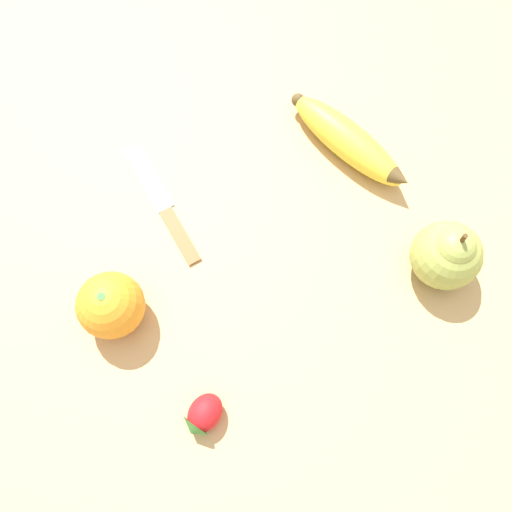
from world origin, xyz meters
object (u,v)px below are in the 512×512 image
(banana, at_px, (348,141))
(strawberry, at_px, (203,416))
(orange, at_px, (111,305))
(pear, at_px, (447,254))
(paring_knife, at_px, (165,206))

(banana, bearing_deg, strawberry, -72.32)
(orange, height_order, pear, pear)
(banana, bearing_deg, orange, -96.49)
(paring_knife, bearing_deg, pear, -43.62)
(banana, distance_m, pear, 0.19)
(strawberry, bearing_deg, orange, -103.65)
(strawberry, bearing_deg, banana, -173.16)
(pear, height_order, strawberry, pear)
(orange, xyz_separation_m, paring_knife, (-0.14, -0.00, -0.03))
(pear, distance_m, strawberry, 0.32)
(paring_knife, bearing_deg, strawberry, -106.88)
(paring_knife, bearing_deg, orange, -138.04)
(pear, bearing_deg, orange, -62.83)
(orange, bearing_deg, banana, 146.81)
(pear, distance_m, paring_knife, 0.34)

